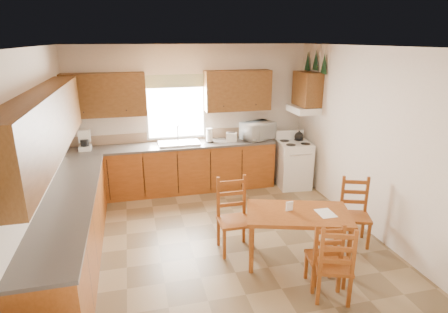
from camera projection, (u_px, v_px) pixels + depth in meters
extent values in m
plane|color=olive|center=(219.00, 238.00, 5.49)|extent=(4.50, 4.50, 0.00)
plane|color=brown|center=(218.00, 46.00, 4.68)|extent=(4.50, 4.50, 0.00)
plane|color=beige|center=(39.00, 163.00, 4.56)|extent=(4.50, 4.50, 0.00)
plane|color=beige|center=(365.00, 139.00, 5.61)|extent=(4.50, 4.50, 0.00)
plane|color=beige|center=(192.00, 117.00, 7.16)|extent=(4.50, 4.50, 0.00)
plane|color=beige|center=(283.00, 227.00, 3.00)|extent=(4.50, 4.50, 0.00)
cube|color=brown|center=(176.00, 169.00, 7.07)|extent=(3.75, 0.60, 0.88)
cube|color=brown|center=(73.00, 232.00, 4.77)|extent=(0.60, 3.60, 0.88)
cube|color=#4C4642|center=(175.00, 145.00, 6.94)|extent=(3.75, 0.63, 0.04)
cube|color=#4C4642|center=(69.00, 199.00, 4.63)|extent=(0.63, 3.60, 0.04)
cube|color=#93765A|center=(173.00, 136.00, 7.17)|extent=(3.75, 0.01, 0.18)
cube|color=brown|center=(104.00, 95.00, 6.50)|extent=(1.41, 0.33, 0.75)
cube|color=brown|center=(238.00, 90.00, 7.06)|extent=(1.25, 0.33, 0.75)
cube|color=brown|center=(46.00, 124.00, 4.31)|extent=(0.33, 3.60, 0.75)
cube|color=brown|center=(307.00, 89.00, 6.93)|extent=(0.33, 0.62, 0.62)
cube|color=white|center=(303.00, 109.00, 7.03)|extent=(0.44, 0.62, 0.12)
cube|color=white|center=(176.00, 108.00, 7.01)|extent=(1.13, 0.02, 1.18)
cube|color=white|center=(176.00, 108.00, 7.00)|extent=(1.05, 0.01, 1.10)
cube|color=#5B7A40|center=(175.00, 81.00, 6.83)|extent=(1.19, 0.01, 0.24)
cube|color=silver|center=(179.00, 143.00, 6.94)|extent=(0.75, 0.45, 0.04)
cone|color=#14361F|center=(324.00, 63.00, 6.51)|extent=(0.22, 0.22, 0.36)
cone|color=#14361F|center=(316.00, 60.00, 6.80)|extent=(0.22, 0.22, 0.36)
cone|color=#14361F|center=(308.00, 61.00, 7.11)|extent=(0.22, 0.22, 0.36)
cube|color=white|center=(294.00, 165.00, 7.29)|extent=(0.64, 0.66, 0.87)
cube|color=white|center=(84.00, 140.00, 6.53)|extent=(0.24, 0.28, 0.37)
cylinder|color=white|center=(209.00, 135.00, 7.03)|extent=(0.14, 0.14, 0.27)
cube|color=white|center=(231.00, 137.00, 7.12)|extent=(0.23, 0.18, 0.16)
imported|color=white|center=(258.00, 131.00, 7.25)|extent=(0.67, 0.58, 0.33)
cube|color=brown|center=(297.00, 236.00, 4.84)|extent=(1.46, 1.10, 0.69)
cube|color=brown|center=(324.00, 253.00, 4.32)|extent=(0.41, 0.40, 0.86)
cube|color=brown|center=(334.00, 261.00, 4.11)|extent=(0.50, 0.49, 0.92)
cube|color=brown|center=(235.00, 217.00, 5.02)|extent=(0.43, 0.41, 1.02)
cube|color=brown|center=(355.00, 213.00, 5.23)|extent=(0.50, 0.49, 0.94)
cube|color=white|center=(326.00, 213.00, 4.71)|extent=(0.21, 0.27, 0.00)
cube|color=white|center=(289.00, 206.00, 4.77)|extent=(0.09, 0.03, 0.12)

